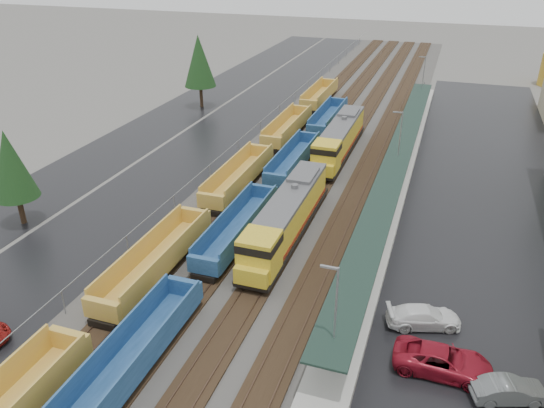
{
  "coord_description": "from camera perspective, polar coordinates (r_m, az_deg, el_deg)",
  "views": [
    {
      "loc": [
        13.79,
        -3.46,
        23.54
      ],
      "look_at": [
        -0.16,
        37.36,
        2.0
      ],
      "focal_mm": 35.0,
      "sensor_mm": 36.0,
      "label": 1
    }
  ],
  "objects": [
    {
      "name": "chainlink_fence",
      "position": [
        69.68,
        -1.67,
        8.18
      ],
      "size": [
        0.08,
        160.04,
        2.02
      ],
      "color": "gray",
      "rests_on": "ground"
    },
    {
      "name": "ballast_strip",
      "position": [
        69.07,
        6.26,
        6.48
      ],
      "size": [
        20.0,
        160.0,
        0.08
      ],
      "primitive_type": "cube",
      "color": "#302D2B",
      "rests_on": "ground"
    },
    {
      "name": "locomotive_lead",
      "position": [
        45.24,
        1.5,
        -1.54
      ],
      "size": [
        2.81,
        18.53,
        4.19
      ],
      "color": "black",
      "rests_on": "ground"
    },
    {
      "name": "east_commuter_lot",
      "position": [
        58.65,
        22.27,
        0.78
      ],
      "size": [
        16.0,
        100.0,
        0.02
      ],
      "primitive_type": "cube",
      "color": "black",
      "rests_on": "ground"
    },
    {
      "name": "parked_car_east_b",
      "position": [
        34.84,
        17.87,
        -15.77
      ],
      "size": [
        2.78,
        5.91,
        1.63
      ],
      "primitive_type": "imported",
      "rotation": [
        0.0,
        0.0,
        1.56
      ],
      "color": "maroon",
      "rests_on": "ground"
    },
    {
      "name": "parked_car_east_c",
      "position": [
        38.0,
        16.01,
        -11.59
      ],
      "size": [
        3.51,
        5.38,
        1.45
      ],
      "primitive_type": "imported",
      "rotation": [
        0.0,
        0.0,
        1.89
      ],
      "color": "white",
      "rests_on": "ground"
    },
    {
      "name": "west_road",
      "position": [
        78.01,
        -12.1,
        8.39
      ],
      "size": [
        9.0,
        160.0,
        0.02
      ],
      "primitive_type": "cube",
      "color": "black",
      "rests_on": "ground"
    },
    {
      "name": "west_parking_lot",
      "position": [
        73.56,
        -5.28,
        7.76
      ],
      "size": [
        10.0,
        160.0,
        0.02
      ],
      "primitive_type": "cube",
      "color": "black",
      "rests_on": "ground"
    },
    {
      "name": "well_string_blue",
      "position": [
        39.65,
        -8.3,
        -8.15
      ],
      "size": [
        2.61,
        98.29,
        2.31
      ],
      "color": "navy",
      "rests_on": "ground"
    },
    {
      "name": "trackbed",
      "position": [
        69.03,
        6.26,
        6.57
      ],
      "size": [
        14.6,
        160.0,
        0.22
      ],
      "color": "black",
      "rests_on": "ground"
    },
    {
      "name": "locomotive_trail",
      "position": [
        63.95,
        7.22,
        6.88
      ],
      "size": [
        2.81,
        18.53,
        4.19
      ],
      "color": "black",
      "rests_on": "ground"
    },
    {
      "name": "well_string_yellow",
      "position": [
        48.8,
        -7.35,
        -0.93
      ],
      "size": [
        2.78,
        100.48,
        2.47
      ],
      "color": "gold",
      "rests_on": "ground"
    },
    {
      "name": "parked_car_east_e",
      "position": [
        34.49,
        24.15,
        -17.86
      ],
      "size": [
        2.82,
        4.51,
        1.4
      ],
      "primitive_type": "imported",
      "rotation": [
        0.0,
        0.0,
        1.91
      ],
      "color": "slate",
      "rests_on": "ground"
    },
    {
      "name": "station_platform",
      "position": [
        58.29,
        13.14,
        2.77
      ],
      "size": [
        3.0,
        80.0,
        8.0
      ],
      "color": "#9E9B93",
      "rests_on": "ground"
    },
    {
      "name": "tree_west_near",
      "position": [
        52.11,
        -26.31,
        3.81
      ],
      "size": [
        3.96,
        3.96,
        9.0
      ],
      "color": "#332316",
      "rests_on": "ground"
    },
    {
      "name": "tree_west_far",
      "position": [
        83.79,
        -7.85,
        15.0
      ],
      "size": [
        4.84,
        4.84,
        11.0
      ],
      "color": "#332316",
      "rests_on": "ground"
    }
  ]
}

